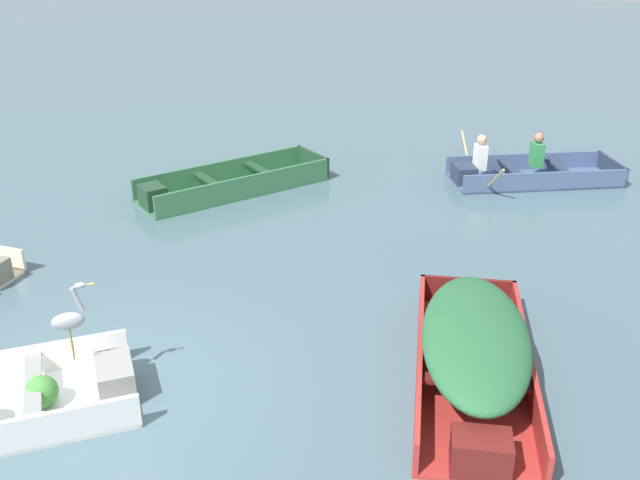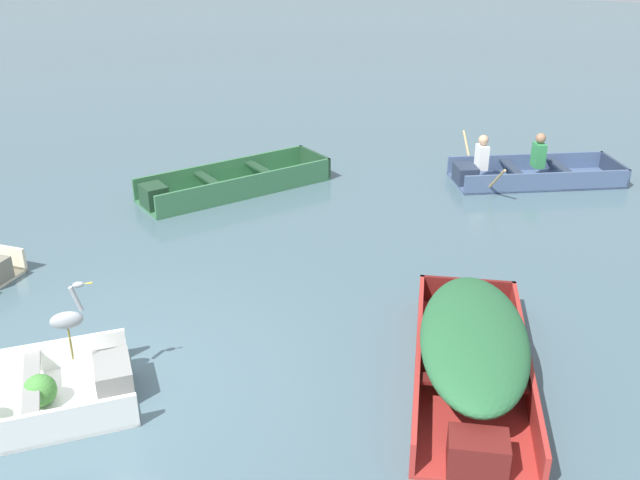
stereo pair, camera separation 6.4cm
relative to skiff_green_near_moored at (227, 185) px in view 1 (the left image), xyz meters
name	(u,v)px [view 1 (the left image)]	position (x,y,z in m)	size (l,w,h in m)	color
ground_plane	(105,391)	(1.84, -5.49, -0.14)	(80.00, 80.00, 0.00)	#47606B
skiff_green_near_moored	(227,185)	(0.00, 0.00, 0.00)	(2.62, 3.44, 0.41)	#387047
skiff_red_mid_moored	(475,346)	(5.26, -3.73, 0.28)	(2.00, 3.37, 0.72)	#AD2D28
rowboat_slate_blue_with_crew	(524,172)	(4.67, 2.75, 0.04)	(3.18, 2.83, 0.91)	#475B7F
heron_on_dinghy	(69,319)	(1.64, -5.60, 0.74)	(0.39, 0.37, 0.84)	olive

